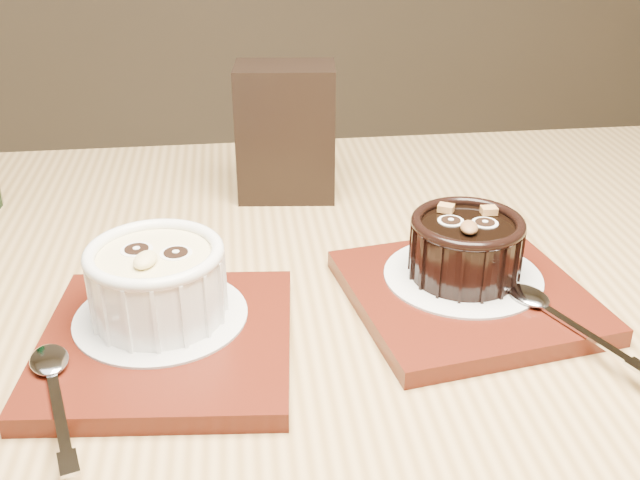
% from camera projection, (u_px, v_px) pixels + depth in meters
% --- Properties ---
extents(table, '(1.23, 0.85, 0.75)m').
position_uv_depth(table, '(302.00, 401.00, 0.64)').
color(table, '#9B7643').
rests_on(table, ground).
extents(tray_left, '(0.20, 0.20, 0.01)m').
position_uv_depth(tray_left, '(167.00, 343.00, 0.55)').
color(tray_left, '#51180D').
rests_on(tray_left, table).
extents(doily_left, '(0.13, 0.13, 0.00)m').
position_uv_depth(doily_left, '(161.00, 316.00, 0.56)').
color(doily_left, silver).
rests_on(doily_left, tray_left).
extents(ramekin_white, '(0.10, 0.10, 0.06)m').
position_uv_depth(ramekin_white, '(157.00, 279.00, 0.55)').
color(ramekin_white, white).
rests_on(ramekin_white, doily_left).
extents(spoon_left, '(0.06, 0.14, 0.01)m').
position_uv_depth(spoon_left, '(55.00, 390.00, 0.48)').
color(spoon_left, silver).
rests_on(spoon_left, tray_left).
extents(tray_right, '(0.20, 0.20, 0.01)m').
position_uv_depth(tray_right, '(466.00, 295.00, 0.61)').
color(tray_right, '#51180D').
rests_on(tray_right, table).
extents(doily_right, '(0.13, 0.13, 0.00)m').
position_uv_depth(doily_right, '(463.00, 276.00, 0.62)').
color(doily_right, silver).
rests_on(doily_right, tray_right).
extents(ramekin_dark, '(0.09, 0.09, 0.05)m').
position_uv_depth(ramekin_dark, '(466.00, 245.00, 0.60)').
color(ramekin_dark, black).
rests_on(ramekin_dark, doily_right).
extents(spoon_right, '(0.07, 0.13, 0.01)m').
position_uv_depth(spoon_right, '(563.00, 317.00, 0.56)').
color(spoon_right, silver).
rests_on(spoon_right, tray_right).
extents(condiment_stand, '(0.11, 0.07, 0.14)m').
position_uv_depth(condiment_stand, '(286.00, 132.00, 0.77)').
color(condiment_stand, black).
rests_on(condiment_stand, table).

